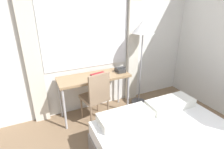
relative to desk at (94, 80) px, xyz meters
The scene contains 6 objects.
wall_back_with_window 0.76m from the desk, 52.73° to the left, with size 4.77×0.13×2.70m.
desk is the anchor object (origin of this frame).
desk_chair 0.28m from the desk, 102.33° to the right, with size 0.47×0.47×0.93m.
standing_lamp 1.21m from the desk, ahead, with size 0.41×0.41×1.68m.
telephone 0.51m from the desk, ahead, with size 0.17×0.18×0.09m.
book 0.12m from the desk, ahead, with size 0.28×0.18×0.02m.
Camera 1 is at (-1.16, -0.06, 1.95)m, focal length 28.00 mm.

